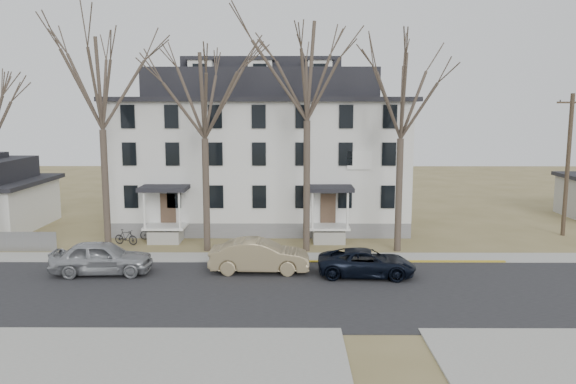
{
  "coord_description": "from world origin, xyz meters",
  "views": [
    {
      "loc": [
        0.04,
        -23.24,
        8.51
      ],
      "look_at": [
        -0.11,
        9.0,
        3.7
      ],
      "focal_mm": 35.0,
      "sensor_mm": 36.0,
      "label": 1
    }
  ],
  "objects_px": {
    "tree_mid_left": "(204,89)",
    "car_tan": "(260,257)",
    "tree_far_left": "(100,77)",
    "tree_mid_right": "(402,89)",
    "bicycle_left": "(154,233)",
    "utility_pole_far": "(568,163)",
    "tree_center": "(307,63)",
    "car_silver": "(102,258)",
    "car_navy": "(366,263)",
    "boarding_house": "(263,151)",
    "bicycle_right": "(126,238)"
  },
  "relations": [
    {
      "from": "boarding_house",
      "to": "tree_mid_right",
      "type": "bearing_deg",
      "value": -43.81
    },
    {
      "from": "utility_pole_far",
      "to": "bicycle_right",
      "type": "distance_m",
      "value": 29.28
    },
    {
      "from": "tree_mid_left",
      "to": "tree_mid_right",
      "type": "xyz_separation_m",
      "value": [
        11.5,
        0.0,
        0.0
      ]
    },
    {
      "from": "boarding_house",
      "to": "car_tan",
      "type": "bearing_deg",
      "value": -88.11
    },
    {
      "from": "bicycle_left",
      "to": "utility_pole_far",
      "type": "bearing_deg",
      "value": -91.45
    },
    {
      "from": "bicycle_left",
      "to": "tree_center",
      "type": "bearing_deg",
      "value": -109.82
    },
    {
      "from": "boarding_house",
      "to": "tree_mid_right",
      "type": "height_order",
      "value": "tree_mid_right"
    },
    {
      "from": "tree_mid_left",
      "to": "bicycle_right",
      "type": "xyz_separation_m",
      "value": [
        -5.3,
        1.3,
        -9.12
      ]
    },
    {
      "from": "car_silver",
      "to": "car_tan",
      "type": "distance_m",
      "value": 8.12
    },
    {
      "from": "boarding_house",
      "to": "tree_center",
      "type": "distance_m",
      "value": 10.39
    },
    {
      "from": "car_silver",
      "to": "bicycle_right",
      "type": "height_order",
      "value": "car_silver"
    },
    {
      "from": "tree_mid_right",
      "to": "tree_far_left",
      "type": "bearing_deg",
      "value": 180.0
    },
    {
      "from": "tree_mid_left",
      "to": "utility_pole_far",
      "type": "distance_m",
      "value": 24.33
    },
    {
      "from": "tree_mid_right",
      "to": "car_silver",
      "type": "relative_size",
      "value": 2.49
    },
    {
      "from": "bicycle_right",
      "to": "car_navy",
      "type": "bearing_deg",
      "value": -98.42
    },
    {
      "from": "car_navy",
      "to": "bicycle_right",
      "type": "height_order",
      "value": "car_navy"
    },
    {
      "from": "car_silver",
      "to": "car_tan",
      "type": "relative_size",
      "value": 0.98
    },
    {
      "from": "utility_pole_far",
      "to": "car_silver",
      "type": "height_order",
      "value": "utility_pole_far"
    },
    {
      "from": "tree_far_left",
      "to": "tree_mid_left",
      "type": "relative_size",
      "value": 1.08
    },
    {
      "from": "tree_mid_right",
      "to": "car_navy",
      "type": "relative_size",
      "value": 2.57
    },
    {
      "from": "tree_far_left",
      "to": "tree_mid_right",
      "type": "xyz_separation_m",
      "value": [
        17.5,
        0.0,
        -0.74
      ]
    },
    {
      "from": "tree_mid_left",
      "to": "tree_mid_right",
      "type": "distance_m",
      "value": 11.5
    },
    {
      "from": "tree_far_left",
      "to": "car_tan",
      "type": "xyz_separation_m",
      "value": [
        9.42,
        -4.58,
        -9.49
      ]
    },
    {
      "from": "tree_far_left",
      "to": "car_silver",
      "type": "height_order",
      "value": "tree_far_left"
    },
    {
      "from": "boarding_house",
      "to": "bicycle_left",
      "type": "bearing_deg",
      "value": -141.57
    },
    {
      "from": "car_tan",
      "to": "bicycle_right",
      "type": "distance_m",
      "value": 10.52
    },
    {
      "from": "tree_far_left",
      "to": "tree_center",
      "type": "bearing_deg",
      "value": 0.0
    },
    {
      "from": "car_tan",
      "to": "tree_far_left",
      "type": "bearing_deg",
      "value": 65.06
    },
    {
      "from": "tree_far_left",
      "to": "tree_mid_left",
      "type": "distance_m",
      "value": 6.05
    },
    {
      "from": "boarding_house",
      "to": "tree_far_left",
      "type": "xyz_separation_m",
      "value": [
        -9.0,
        -8.15,
        4.96
      ]
    },
    {
      "from": "car_silver",
      "to": "utility_pole_far",
      "type": "bearing_deg",
      "value": -75.06
    },
    {
      "from": "tree_mid_left",
      "to": "car_tan",
      "type": "distance_m",
      "value": 10.45
    },
    {
      "from": "car_navy",
      "to": "bicycle_right",
      "type": "bearing_deg",
      "value": 69.23
    },
    {
      "from": "tree_center",
      "to": "car_silver",
      "type": "bearing_deg",
      "value": -154.89
    },
    {
      "from": "car_silver",
      "to": "car_tan",
      "type": "bearing_deg",
      "value": -90.13
    },
    {
      "from": "boarding_house",
      "to": "bicycle_left",
      "type": "relative_size",
      "value": 11.84
    },
    {
      "from": "utility_pole_far",
      "to": "bicycle_right",
      "type": "relative_size",
      "value": 5.96
    },
    {
      "from": "car_tan",
      "to": "boarding_house",
      "type": "bearing_deg",
      "value": 2.9
    },
    {
      "from": "utility_pole_far",
      "to": "tree_mid_right",
      "type": "bearing_deg",
      "value": -160.71
    },
    {
      "from": "tree_center",
      "to": "bicycle_left",
      "type": "bearing_deg",
      "value": 164.79
    },
    {
      "from": "boarding_house",
      "to": "tree_mid_left",
      "type": "distance_m",
      "value": 9.66
    },
    {
      "from": "tree_center",
      "to": "bicycle_left",
      "type": "distance_m",
      "value": 14.76
    },
    {
      "from": "tree_mid_right",
      "to": "car_tan",
      "type": "relative_size",
      "value": 2.46
    },
    {
      "from": "boarding_house",
      "to": "bicycle_right",
      "type": "xyz_separation_m",
      "value": [
        -8.3,
        -6.85,
        -4.9
      ]
    },
    {
      "from": "tree_mid_right",
      "to": "car_navy",
      "type": "xyz_separation_m",
      "value": [
        -2.58,
        -5.28,
        -8.91
      ]
    },
    {
      "from": "tree_mid_left",
      "to": "car_navy",
      "type": "xyz_separation_m",
      "value": [
        8.92,
        -5.28,
        -8.91
      ]
    },
    {
      "from": "car_tan",
      "to": "car_navy",
      "type": "distance_m",
      "value": 5.55
    },
    {
      "from": "tree_mid_left",
      "to": "tree_center",
      "type": "distance_m",
      "value": 6.18
    },
    {
      "from": "boarding_house",
      "to": "car_silver",
      "type": "height_order",
      "value": "boarding_house"
    },
    {
      "from": "boarding_house",
      "to": "tree_mid_right",
      "type": "xyz_separation_m",
      "value": [
        8.5,
        -8.15,
        4.22
      ]
    }
  ]
}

